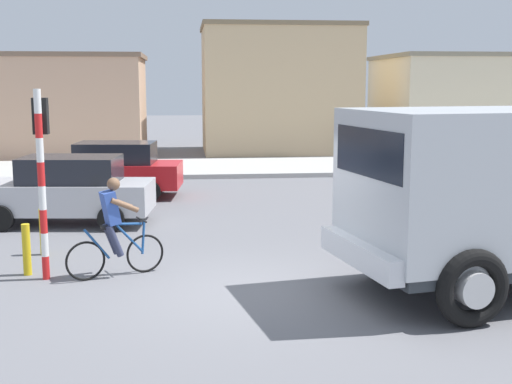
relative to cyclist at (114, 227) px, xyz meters
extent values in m
plane|color=slate|center=(2.17, -1.07, -0.86)|extent=(120.00, 120.00, 0.00)
cube|color=#ADADA8|center=(2.17, 14.27, -0.78)|extent=(80.00, 5.00, 0.16)
cube|color=silver|center=(3.75, -1.93, -0.06)|extent=(0.67, 2.38, 0.36)
cube|color=black|center=(3.90, -1.90, 1.43)|extent=(0.50, 2.11, 0.70)
torus|color=black|center=(5.06, -2.99, -0.31)|extent=(1.13, 0.44, 1.10)
cylinder|color=beige|center=(5.06, -2.99, -0.31)|extent=(0.54, 0.39, 0.50)
torus|color=black|center=(4.59, -0.47, -0.31)|extent=(1.13, 0.44, 1.10)
cylinder|color=beige|center=(4.59, -0.47, -0.31)|extent=(0.54, 0.39, 0.50)
torus|color=black|center=(0.49, 0.21, -0.52)|extent=(0.64, 0.30, 0.68)
torus|color=black|center=(-0.47, -0.20, -0.52)|extent=(0.64, 0.30, 0.68)
cylinder|color=#1E4C8C|center=(0.17, 0.07, 0.04)|extent=(0.57, 0.27, 0.09)
cylinder|color=#1E4C8C|center=(0.23, 0.10, -0.20)|extent=(0.49, 0.24, 0.57)
cylinder|color=#1E4C8C|center=(-0.29, -0.12, -0.25)|extent=(0.42, 0.21, 0.57)
cylinder|color=#1E4C8C|center=(0.47, 0.20, -0.23)|extent=(0.10, 0.08, 0.59)
cylinder|color=black|center=(0.45, 0.19, 0.09)|extent=(0.22, 0.47, 0.03)
cube|color=black|center=(-0.10, -0.04, 0.02)|extent=(0.27, 0.20, 0.06)
cube|color=#3351A8|center=(-0.05, -0.02, 0.35)|extent=(0.40, 0.41, 0.59)
sphere|color=brown|center=(0.01, 0.00, 0.75)|extent=(0.22, 0.22, 0.22)
cylinder|color=#2D334C|center=(-0.06, 0.08, -0.21)|extent=(0.33, 0.23, 0.57)
cylinder|color=brown|center=(0.07, 0.20, 0.40)|extent=(0.49, 0.27, 0.29)
cylinder|color=#2D334C|center=(0.01, -0.10, -0.21)|extent=(0.33, 0.23, 0.57)
cylinder|color=brown|center=(0.19, -0.09, 0.40)|extent=(0.49, 0.27, 0.29)
cylinder|color=red|center=(-1.16, -0.03, -0.66)|extent=(0.12, 0.12, 0.40)
cylinder|color=white|center=(-1.16, -0.03, -0.26)|extent=(0.12, 0.12, 0.40)
cylinder|color=red|center=(-1.16, -0.03, 0.14)|extent=(0.12, 0.12, 0.40)
cylinder|color=white|center=(-1.16, -0.03, 0.54)|extent=(0.12, 0.12, 0.40)
cylinder|color=red|center=(-1.16, -0.03, 0.94)|extent=(0.12, 0.12, 0.40)
cylinder|color=white|center=(-1.16, -0.03, 1.34)|extent=(0.12, 0.12, 0.40)
cylinder|color=red|center=(-1.16, -0.03, 1.74)|extent=(0.12, 0.12, 0.40)
cylinder|color=white|center=(-1.16, -0.03, 2.14)|extent=(0.12, 0.12, 0.40)
cube|color=black|center=(-1.16, 0.15, 1.89)|extent=(0.24, 0.20, 0.60)
sphere|color=orange|center=(-1.16, 0.27, 1.89)|extent=(0.14, 0.14, 0.14)
cube|color=#B7B7BC|center=(-1.59, 4.60, -0.21)|extent=(4.16, 2.11, 0.70)
cube|color=black|center=(-1.44, 4.58, 0.44)|extent=(2.34, 1.67, 0.60)
cylinder|color=black|center=(-2.92, 3.88, -0.56)|extent=(0.62, 0.24, 0.60)
cylinder|color=black|center=(-2.74, 5.57, -0.56)|extent=(0.62, 0.24, 0.60)
cylinder|color=black|center=(-0.45, 3.62, -0.56)|extent=(0.62, 0.24, 0.60)
cylinder|color=black|center=(-0.27, 5.31, -0.56)|extent=(0.62, 0.24, 0.60)
cube|color=red|center=(-0.92, 8.34, -0.21)|extent=(4.15, 2.08, 0.70)
cube|color=black|center=(-0.77, 8.33, 0.44)|extent=(2.33, 1.65, 0.60)
cylinder|color=black|center=(-2.24, 7.62, -0.56)|extent=(0.61, 0.24, 0.60)
cylinder|color=black|center=(-2.07, 9.31, -0.56)|extent=(0.61, 0.24, 0.60)
cylinder|color=black|center=(0.23, 7.37, -0.56)|extent=(0.61, 0.24, 0.60)
cylinder|color=black|center=(0.39, 9.07, -0.56)|extent=(0.61, 0.24, 0.60)
cube|color=red|center=(8.52, 4.10, -0.21)|extent=(4.20, 2.23, 0.70)
cube|color=black|center=(8.37, 4.08, 0.44)|extent=(2.38, 1.73, 0.60)
cylinder|color=black|center=(9.63, 5.11, -0.56)|extent=(0.62, 0.26, 0.60)
cylinder|color=black|center=(7.17, 4.77, -0.56)|extent=(0.62, 0.26, 0.60)
cylinder|color=black|center=(7.41, 3.08, -0.56)|extent=(0.62, 0.26, 0.60)
cylinder|color=#2D334C|center=(6.86, 8.98, -0.44)|extent=(0.22, 0.22, 0.85)
cube|color=white|center=(6.86, 8.98, 0.27)|extent=(0.34, 0.22, 0.56)
sphere|color=tan|center=(6.86, 8.98, 0.66)|extent=(0.20, 0.20, 0.20)
cylinder|color=gold|center=(-1.53, 0.27, -0.41)|extent=(0.14, 0.14, 0.90)
cylinder|color=gold|center=(-1.53, 1.67, -0.41)|extent=(0.14, 0.14, 0.90)
cube|color=tan|center=(-6.38, 20.01, 1.32)|extent=(11.45, 5.15, 4.38)
cube|color=#775E4C|center=(-6.38, 20.01, 3.61)|extent=(11.67, 5.26, 0.20)
cube|color=#D1B284|center=(5.74, 21.15, 2.04)|extent=(7.20, 5.30, 5.81)
cube|color=#7D6B4F|center=(5.74, 21.15, 5.05)|extent=(7.34, 5.40, 0.20)
cube|color=beige|center=(15.49, 21.15, 1.37)|extent=(8.75, 6.88, 4.47)
cube|color=gray|center=(15.49, 21.15, 3.70)|extent=(8.93, 7.01, 0.20)
camera|label=1|loc=(1.23, -11.40, 2.43)|focal=47.27mm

